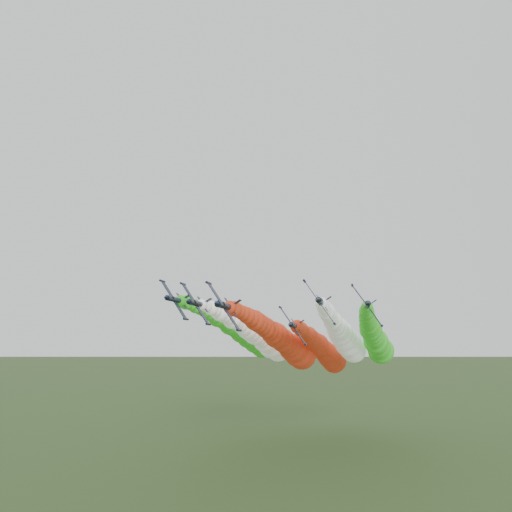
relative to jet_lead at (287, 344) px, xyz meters
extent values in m
cylinder|color=black|center=(-3.52, -54.88, 6.79)|extent=(1.57, 9.24, 1.57)
cone|color=black|center=(-3.52, -60.32, 6.79)|extent=(1.43, 1.85, 1.43)
cone|color=black|center=(-3.52, -49.85, 6.79)|extent=(1.43, 0.92, 1.43)
ellipsoid|color=black|center=(-3.18, -56.94, 7.02)|extent=(0.98, 1.93, 1.04)
cube|color=black|center=(-3.65, -55.09, 6.70)|extent=(5.61, 1.95, 8.25)
cylinder|color=black|center=(-6.40, -55.09, 10.79)|extent=(0.63, 2.67, 0.63)
cylinder|color=black|center=(-0.89, -55.09, 2.61)|extent=(0.63, 2.67, 0.63)
cube|color=black|center=(-2.54, -50.98, 7.45)|extent=(2.04, 1.54, 1.44)
cube|color=black|center=(-3.39, -50.98, 6.87)|extent=(2.26, 1.13, 3.29)
sphere|color=#B12B13|center=(-3.52, -51.29, 6.79)|extent=(2.39, 2.39, 2.39)
sphere|color=#B12B13|center=(-3.50, -47.87, 6.70)|extent=(2.91, 2.91, 2.91)
sphere|color=#B12B13|center=(-3.46, -44.46, 6.53)|extent=(2.79, 2.79, 2.79)
sphere|color=#B12B13|center=(-3.39, -41.04, 6.30)|extent=(3.03, 3.03, 3.03)
sphere|color=#B12B13|center=(-3.29, -37.62, 6.01)|extent=(3.48, 3.48, 3.48)
sphere|color=#B12B13|center=(-3.16, -34.21, 5.67)|extent=(3.77, 3.77, 3.77)
sphere|color=#B12B13|center=(-3.01, -30.79, 5.30)|extent=(4.50, 4.50, 4.50)
sphere|color=#B12B13|center=(-2.82, -27.38, 4.88)|extent=(4.51, 4.51, 4.51)
sphere|color=#B12B13|center=(-2.61, -23.96, 4.43)|extent=(4.57, 4.57, 4.57)
sphere|color=#B12B13|center=(-2.36, -20.54, 3.94)|extent=(4.90, 4.90, 4.90)
sphere|color=#B12B13|center=(-2.09, -17.13, 3.41)|extent=(5.01, 5.01, 5.01)
sphere|color=#B12B13|center=(-1.80, -13.71, 2.86)|extent=(5.83, 5.83, 5.83)
sphere|color=#B12B13|center=(-1.47, -10.29, 2.27)|extent=(6.47, 6.47, 6.47)
sphere|color=#B12B13|center=(-1.11, -6.88, 1.65)|extent=(5.80, 5.80, 5.80)
sphere|color=#B12B13|center=(-0.73, -3.46, 1.01)|extent=(6.41, 6.41, 6.41)
sphere|color=#B12B13|center=(-0.31, -0.04, 0.33)|extent=(6.42, 6.42, 6.42)
sphere|color=#B12B13|center=(0.13, 3.37, -0.37)|extent=(6.89, 6.89, 6.89)
sphere|color=#B12B13|center=(0.60, 6.79, -1.10)|extent=(7.87, 7.87, 7.87)
sphere|color=#B12B13|center=(1.09, 10.20, -1.86)|extent=(7.04, 7.04, 7.04)
sphere|color=#B12B13|center=(1.62, 13.62, -2.64)|extent=(8.79, 8.79, 8.79)
sphere|color=#B12B13|center=(2.18, 17.04, -3.44)|extent=(8.70, 8.70, 8.70)
cylinder|color=black|center=(-12.71, -42.22, 8.27)|extent=(1.57, 9.24, 1.57)
cone|color=black|center=(-12.71, -47.66, 8.27)|extent=(1.43, 1.85, 1.43)
cone|color=black|center=(-12.71, -37.19, 8.27)|extent=(1.43, 0.92, 1.43)
ellipsoid|color=black|center=(-12.36, -44.28, 8.49)|extent=(0.98, 1.93, 1.04)
cube|color=black|center=(-12.83, -42.43, 8.18)|extent=(5.61, 1.95, 8.25)
cylinder|color=black|center=(-15.58, -42.43, 12.27)|extent=(0.63, 2.67, 0.63)
cylinder|color=black|center=(-10.08, -42.43, 4.09)|extent=(0.63, 2.67, 0.63)
cube|color=black|center=(-11.73, -38.32, 8.92)|extent=(2.04, 1.54, 1.44)
cube|color=black|center=(-12.58, -38.32, 8.35)|extent=(2.26, 1.13, 3.29)
sphere|color=white|center=(-12.71, -38.63, 8.27)|extent=(2.33, 2.33, 2.33)
sphere|color=white|center=(-12.69, -35.21, 8.18)|extent=(2.49, 2.49, 2.49)
sphere|color=white|center=(-12.65, -31.80, 8.01)|extent=(3.20, 3.20, 3.20)
sphere|color=white|center=(-12.58, -28.38, 7.77)|extent=(2.95, 2.95, 2.95)
sphere|color=white|center=(-12.48, -24.96, 7.49)|extent=(4.17, 4.17, 4.17)
sphere|color=white|center=(-12.35, -21.55, 7.15)|extent=(4.07, 4.07, 4.07)
sphere|color=white|center=(-12.19, -18.13, 6.77)|extent=(3.93, 3.93, 3.93)
sphere|color=white|center=(-12.01, -14.71, 6.36)|extent=(5.06, 5.06, 5.06)
sphere|color=white|center=(-11.79, -11.30, 5.90)|extent=(4.46, 4.46, 4.46)
sphere|color=white|center=(-11.55, -7.88, 5.41)|extent=(4.53, 4.53, 4.53)
sphere|color=white|center=(-11.28, -4.47, 4.89)|extent=(5.22, 5.22, 5.22)
sphere|color=white|center=(-10.98, -1.05, 4.33)|extent=(6.01, 6.01, 6.01)
sphere|color=white|center=(-10.65, 2.37, 3.75)|extent=(6.25, 6.25, 6.25)
sphere|color=white|center=(-10.30, 5.78, 3.13)|extent=(6.69, 6.69, 6.69)
sphere|color=white|center=(-9.91, 9.20, 2.48)|extent=(6.14, 6.14, 6.14)
sphere|color=white|center=(-9.50, 12.62, 1.81)|extent=(6.11, 6.11, 6.11)
sphere|color=white|center=(-9.06, 16.03, 1.11)|extent=(7.39, 7.39, 7.39)
sphere|color=white|center=(-8.59, 19.45, 0.38)|extent=(7.15, 7.15, 7.15)
sphere|color=white|center=(-8.09, 22.86, -0.38)|extent=(8.68, 8.68, 8.68)
sphere|color=white|center=(-7.57, 26.28, -1.16)|extent=(7.04, 7.04, 7.04)
sphere|color=white|center=(-7.01, 29.70, -1.97)|extent=(7.91, 7.91, 7.91)
cylinder|color=black|center=(12.15, -43.22, 8.13)|extent=(1.57, 9.24, 1.57)
cone|color=black|center=(12.15, -48.66, 8.13)|extent=(1.43, 1.85, 1.43)
cone|color=black|center=(12.15, -38.19, 8.13)|extent=(1.43, 0.92, 1.43)
ellipsoid|color=black|center=(12.49, -45.27, 8.36)|extent=(0.98, 1.93, 1.04)
cube|color=black|center=(12.02, -43.42, 8.05)|extent=(5.61, 1.95, 8.25)
cylinder|color=black|center=(9.27, -43.42, 12.14)|extent=(0.63, 2.67, 0.63)
cylinder|color=black|center=(14.78, -43.42, 3.96)|extent=(0.63, 2.67, 0.63)
cube|color=black|center=(13.13, -39.32, 8.79)|extent=(2.04, 1.54, 1.44)
cube|color=black|center=(12.28, -39.32, 8.22)|extent=(2.26, 1.13, 3.29)
sphere|color=white|center=(12.15, -39.62, 8.13)|extent=(2.42, 2.42, 2.42)
sphere|color=white|center=(12.17, -36.21, 8.05)|extent=(2.80, 2.80, 2.80)
sphere|color=white|center=(12.21, -32.79, 7.88)|extent=(3.06, 3.06, 3.06)
sphere|color=white|center=(12.28, -29.38, 7.64)|extent=(3.07, 3.07, 3.07)
sphere|color=white|center=(12.38, -25.96, 7.35)|extent=(3.84, 3.84, 3.84)
sphere|color=white|center=(12.51, -22.54, 7.02)|extent=(3.93, 3.93, 3.93)
sphere|color=white|center=(12.66, -19.13, 6.64)|extent=(3.94, 3.94, 3.94)
sphere|color=white|center=(12.85, -15.71, 6.23)|extent=(4.05, 4.05, 4.05)
sphere|color=white|center=(13.06, -12.29, 5.77)|extent=(4.78, 4.78, 4.78)
sphere|color=white|center=(13.31, -8.88, 5.28)|extent=(4.50, 4.50, 4.50)
sphere|color=white|center=(13.58, -5.46, 4.76)|extent=(5.18, 5.18, 5.18)
sphere|color=white|center=(13.87, -2.05, 4.20)|extent=(6.06, 6.06, 6.06)
sphere|color=white|center=(14.20, 1.37, 3.62)|extent=(5.81, 5.81, 5.81)
sphere|color=white|center=(14.56, 4.79, 3.00)|extent=(7.04, 7.04, 7.04)
sphere|color=white|center=(14.94, 8.20, 2.35)|extent=(5.60, 5.60, 5.60)
sphere|color=white|center=(15.36, 11.62, 1.68)|extent=(7.41, 7.41, 7.41)
sphere|color=white|center=(15.80, 15.04, 0.97)|extent=(6.08, 6.08, 6.08)
sphere|color=white|center=(16.27, 18.45, 0.25)|extent=(8.11, 8.11, 8.11)
sphere|color=white|center=(16.77, 21.87, -0.51)|extent=(7.65, 7.65, 7.65)
sphere|color=white|center=(17.29, 25.29, -1.29)|extent=(8.07, 8.07, 8.07)
sphere|color=white|center=(17.85, 28.70, -2.10)|extent=(7.92, 7.92, 7.92)
cylinder|color=black|center=(-18.97, -37.73, 9.51)|extent=(1.57, 9.24, 1.57)
cone|color=black|center=(-18.97, -43.17, 9.51)|extent=(1.43, 1.85, 1.43)
cone|color=black|center=(-18.97, -32.69, 9.51)|extent=(1.43, 0.92, 1.43)
ellipsoid|color=black|center=(-18.63, -39.78, 9.74)|extent=(0.98, 1.93, 1.04)
cube|color=black|center=(-19.10, -37.93, 9.43)|extent=(5.61, 1.95, 8.25)
cylinder|color=black|center=(-21.85, -37.93, 13.51)|extent=(0.63, 2.67, 0.63)
cylinder|color=black|center=(-16.35, -37.93, 5.34)|extent=(0.63, 2.67, 0.63)
cube|color=black|center=(-17.99, -33.82, 10.17)|extent=(2.04, 1.54, 1.44)
cube|color=black|center=(-18.84, -33.82, 9.60)|extent=(2.26, 1.13, 3.29)
sphere|color=green|center=(-18.97, -34.13, 9.51)|extent=(2.58, 2.58, 2.58)
sphere|color=green|center=(-18.96, -30.72, 9.43)|extent=(3.27, 3.27, 3.27)
sphere|color=green|center=(-18.91, -27.30, 9.25)|extent=(2.96, 2.96, 2.96)
sphere|color=green|center=(-18.84, -23.88, 9.02)|extent=(3.39, 3.39, 3.39)
sphere|color=green|center=(-18.74, -20.47, 8.73)|extent=(3.31, 3.31, 3.31)
sphere|color=green|center=(-18.61, -17.05, 8.40)|extent=(3.47, 3.47, 3.47)
sphere|color=green|center=(-18.46, -13.63, 8.02)|extent=(3.88, 3.88, 3.88)
sphere|color=green|center=(-18.27, -10.22, 7.60)|extent=(4.20, 4.20, 4.20)
sphere|color=green|center=(-18.06, -6.80, 7.15)|extent=(5.25, 5.25, 5.25)
sphere|color=green|center=(-17.82, -3.39, 6.66)|extent=(4.76, 4.76, 4.76)
sphere|color=green|center=(-17.55, 0.03, 6.14)|extent=(5.08, 5.08, 5.08)
sphere|color=green|center=(-17.25, 3.45, 5.58)|extent=(6.08, 6.08, 6.08)
sphere|color=green|center=(-16.92, 6.86, 4.99)|extent=(5.69, 5.69, 5.69)
sphere|color=green|center=(-16.56, 10.28, 4.38)|extent=(5.92, 5.92, 5.92)
sphere|color=green|center=(-16.18, 13.70, 3.73)|extent=(6.89, 6.89, 6.89)
sphere|color=green|center=(-15.77, 17.11, 3.05)|extent=(6.59, 6.59, 6.59)
sphere|color=green|center=(-15.33, 20.53, 2.35)|extent=(7.61, 7.61, 7.61)
sphere|color=green|center=(-14.86, 23.94, 1.62)|extent=(6.63, 6.63, 6.63)
sphere|color=green|center=(-14.36, 27.36, 0.87)|extent=(8.08, 8.08, 8.08)
sphere|color=green|center=(-13.83, 30.78, 0.09)|extent=(7.07, 7.07, 7.07)
sphere|color=green|center=(-13.28, 34.19, -0.72)|extent=(8.32, 8.32, 8.32)
cylinder|color=black|center=(21.10, -35.77, 7.93)|extent=(1.57, 9.24, 1.57)
cone|color=black|center=(21.10, -41.22, 7.93)|extent=(1.43, 1.85, 1.43)
cone|color=black|center=(21.10, -30.74, 7.93)|extent=(1.43, 0.92, 1.43)
ellipsoid|color=black|center=(21.44, -37.83, 8.16)|extent=(0.98, 1.93, 1.04)
cube|color=black|center=(20.98, -35.98, 7.84)|extent=(5.61, 1.95, 8.25)
cylinder|color=black|center=(18.22, -35.98, 11.93)|extent=(0.63, 2.67, 0.63)
cylinder|color=black|center=(23.73, -35.98, 3.75)|extent=(0.63, 2.67, 0.63)
cube|color=black|center=(22.08, -31.87, 8.59)|extent=(2.04, 1.54, 1.44)
cube|color=black|center=(21.23, -31.87, 8.01)|extent=(2.26, 1.13, 3.29)
sphere|color=green|center=(21.10, -32.18, 7.93)|extent=(2.31, 2.31, 2.31)
sphere|color=green|center=(21.12, -28.76, 7.84)|extent=(2.51, 2.51, 2.51)
sphere|color=green|center=(21.16, -25.35, 7.67)|extent=(2.81, 2.81, 2.81)
sphere|color=green|center=(21.23, -21.93, 7.44)|extent=(3.47, 3.47, 3.47)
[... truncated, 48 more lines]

